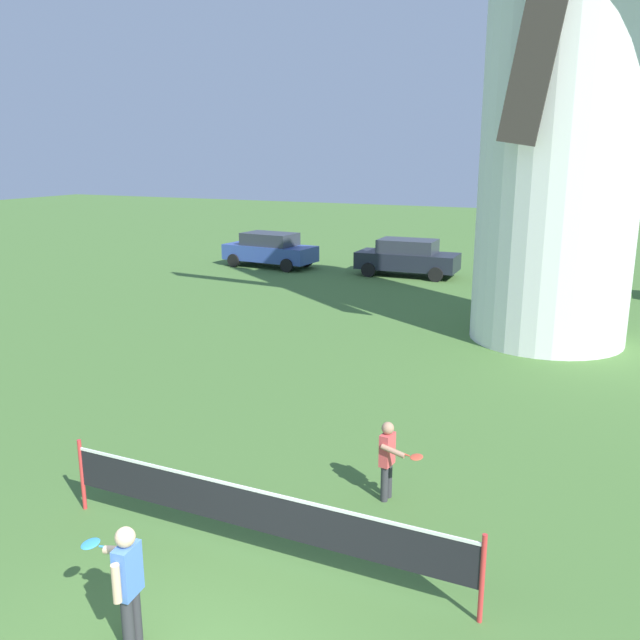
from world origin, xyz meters
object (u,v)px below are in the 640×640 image
parked_car_black (407,257)px  parked_car_green (552,267)px  windmill (567,78)px  tennis_net (254,510)px  player_near (127,580)px  player_far (388,456)px  parked_car_blue (270,249)px

parked_car_black → parked_car_green: (5.87, -0.14, -0.00)m
windmill → parked_car_black: windmill is taller
tennis_net → player_near: bearing=-101.0°
parked_car_green → player_near: bearing=-94.4°
tennis_net → parked_car_black: (-4.53, 20.49, 0.12)m
player_near → tennis_net: bearing=79.0°
parked_car_black → parked_car_green: same height
player_near → parked_car_green: (1.72, 22.31, 0.01)m
player_far → parked_car_blue: size_ratio=0.29×
tennis_net → parked_car_blue: 22.89m
player_near → parked_car_blue: 24.46m
player_near → parked_car_black: size_ratio=0.33×
windmill → parked_car_blue: (-13.06, 7.51, -6.17)m
parked_car_blue → parked_car_black: 6.46m
tennis_net → windmill: bearing=80.6°
parked_car_blue → parked_car_black: (6.44, 0.41, 0.00)m
windmill → parked_car_blue: windmill is taller
parked_car_blue → parked_car_black: same height
player_near → player_far: bearing=70.7°
player_far → parked_car_black: bearing=107.0°
windmill → tennis_net: 14.22m
player_near → parked_car_black: bearing=100.5°
player_far → parked_car_black: parked_car_black is taller
windmill → tennis_net: windmill is taller
player_near → player_far: (1.44, 4.11, -0.09)m
tennis_net → parked_car_black: bearing=102.5°
windmill → parked_car_green: bearing=95.5°
player_far → parked_car_green: bearing=89.1°
parked_car_blue → parked_car_green: same height
player_near → windmill: bearing=80.4°
tennis_net → player_near: size_ratio=4.16×
windmill → parked_car_black: bearing=129.9°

